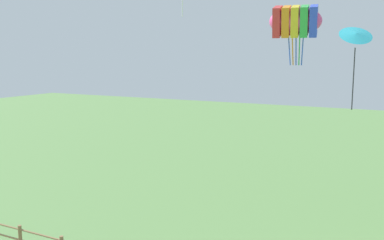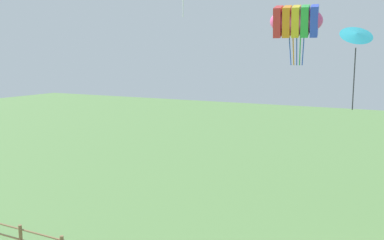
# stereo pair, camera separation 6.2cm
# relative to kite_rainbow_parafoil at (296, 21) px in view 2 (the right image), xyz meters

# --- Properties ---
(kite_rainbow_parafoil) EXTENTS (2.87, 2.13, 3.07)m
(kite_rainbow_parafoil) POSITION_rel_kite_rainbow_parafoil_xyz_m (0.00, 0.00, 0.00)
(kite_rainbow_parafoil) COLOR #E54C8C
(kite_cyan_delta) EXTENTS (1.73, 1.64, 3.60)m
(kite_cyan_delta) POSITION_rel_kite_rainbow_parafoil_xyz_m (3.23, -2.70, -0.91)
(kite_cyan_delta) COLOR #2DB2C6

